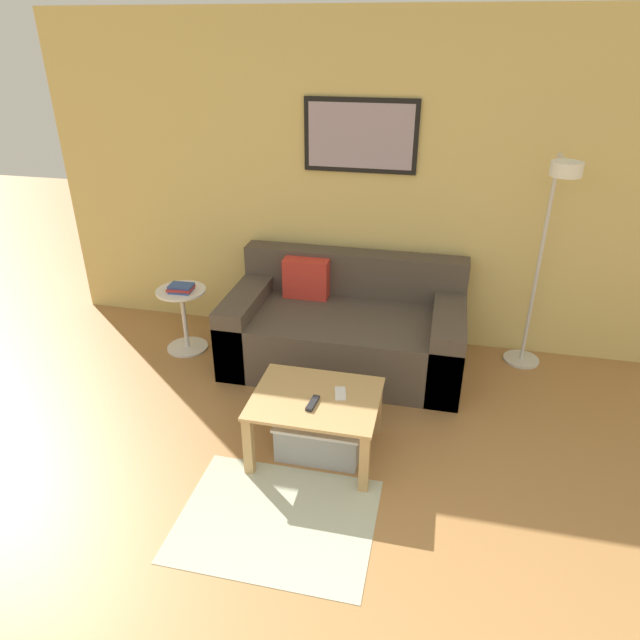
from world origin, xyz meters
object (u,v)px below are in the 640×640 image
coffee_table (316,408)px  book_stack (181,288)px  storage_bin (320,434)px  cell_phone (340,393)px  remote_control (313,403)px  floor_lamp (548,241)px  couch (345,329)px  side_table (184,313)px

coffee_table → book_stack: book_stack is taller
storage_bin → cell_phone: bearing=23.5°
remote_control → floor_lamp: bearing=50.7°
couch → book_stack: 1.34m
floor_lamp → book_stack: size_ratio=8.14×
storage_bin → cell_phone: cell_phone is taller
book_stack → cell_phone: bearing=-33.0°
remote_control → cell_phone: remote_control is taller
couch → book_stack: (-1.31, -0.12, 0.27)m
couch → storage_bin: 1.14m
storage_bin → book_stack: 1.75m
side_table → cell_phone: bearing=-33.3°
couch → storage_bin: (0.05, -1.12, -0.16)m
floor_lamp → storage_bin: bearing=-137.2°
couch → cell_phone: bearing=-81.1°
floor_lamp → book_stack: floor_lamp is taller
side_table → floor_lamp: bearing=4.6°
coffee_table → floor_lamp: (1.37, 1.26, 0.75)m
coffee_table → book_stack: (-1.34, 1.02, 0.23)m
book_stack → remote_control: book_stack is taller
side_table → coffee_table: bearing=-37.6°
floor_lamp → cell_phone: floor_lamp is taller
storage_bin → side_table: bearing=143.3°
coffee_table → remote_control: remote_control is taller
remote_control → cell_phone: 0.20m
side_table → cell_phone: 1.78m
book_stack → floor_lamp: bearing=5.0°
storage_bin → remote_control: 0.31m
cell_phone → book_stack: bearing=134.2°
couch → floor_lamp: floor_lamp is taller
couch → cell_phone: couch is taller
floor_lamp → cell_phone: (-1.23, -1.20, -0.66)m
coffee_table → remote_control: size_ratio=5.12×
coffee_table → side_table: side_table is taller
book_stack → remote_control: bearing=-39.5°
coffee_table → storage_bin: 0.21m
book_stack → remote_control: 1.74m
cell_phone → coffee_table: bearing=-168.3°
couch → side_table: bearing=-175.8°
couch → coffee_table: size_ratio=2.35×
floor_lamp → side_table: size_ratio=3.09×
remote_control → cell_phone: bearing=52.3°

